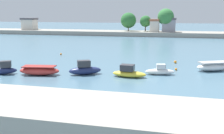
{
  "coord_description": "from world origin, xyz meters",
  "views": [
    {
      "loc": [
        18.42,
        -20.83,
        7.76
      ],
      "look_at": [
        10.62,
        12.18,
        0.79
      ],
      "focal_mm": 41.93,
      "sensor_mm": 36.0,
      "label": 1
    }
  ],
  "objects_px": {
    "moored_boat_1": "(3,69)",
    "moored_boat_2": "(39,71)",
    "moored_boat_6": "(214,66)",
    "mooring_buoy_4": "(176,69)",
    "moored_boat_4": "(129,72)",
    "mooring_buoy_3": "(61,54)",
    "moored_boat_3": "(85,69)",
    "mooring_buoy_2": "(111,94)",
    "mooring_buoy_0": "(175,62)",
    "moored_boat_5": "(160,71)"
  },
  "relations": [
    {
      "from": "moored_boat_3",
      "to": "mooring_buoy_0",
      "type": "distance_m",
      "value": 15.65
    },
    {
      "from": "moored_boat_6",
      "to": "mooring_buoy_2",
      "type": "height_order",
      "value": "moored_boat_6"
    },
    {
      "from": "moored_boat_2",
      "to": "moored_boat_3",
      "type": "height_order",
      "value": "moored_boat_3"
    },
    {
      "from": "moored_boat_6",
      "to": "moored_boat_1",
      "type": "bearing_deg",
      "value": 171.9
    },
    {
      "from": "moored_boat_2",
      "to": "moored_boat_6",
      "type": "distance_m",
      "value": 23.49
    },
    {
      "from": "moored_boat_1",
      "to": "mooring_buoy_0",
      "type": "bearing_deg",
      "value": 2.96
    },
    {
      "from": "moored_boat_3",
      "to": "mooring_buoy_0",
      "type": "xyz_separation_m",
      "value": [
        11.41,
        10.7,
        -0.46
      ]
    },
    {
      "from": "moored_boat_1",
      "to": "moored_boat_5",
      "type": "xyz_separation_m",
      "value": [
        19.85,
        4.49,
        -0.17
      ]
    },
    {
      "from": "moored_boat_4",
      "to": "mooring_buoy_0",
      "type": "bearing_deg",
      "value": 65.99
    },
    {
      "from": "mooring_buoy_0",
      "to": "mooring_buoy_3",
      "type": "distance_m",
      "value": 21.52
    },
    {
      "from": "moored_boat_1",
      "to": "moored_boat_2",
      "type": "distance_m",
      "value": 4.82
    },
    {
      "from": "moored_boat_6",
      "to": "mooring_buoy_2",
      "type": "xyz_separation_m",
      "value": [
        -11.17,
        -14.14,
        -0.41
      ]
    },
    {
      "from": "moored_boat_6",
      "to": "mooring_buoy_3",
      "type": "height_order",
      "value": "moored_boat_6"
    },
    {
      "from": "moored_boat_1",
      "to": "mooring_buoy_4",
      "type": "relative_size",
      "value": 11.38
    },
    {
      "from": "moored_boat_3",
      "to": "moored_boat_4",
      "type": "bearing_deg",
      "value": -28.05
    },
    {
      "from": "mooring_buoy_2",
      "to": "mooring_buoy_4",
      "type": "relative_size",
      "value": 1.14
    },
    {
      "from": "moored_boat_1",
      "to": "mooring_buoy_0",
      "type": "relative_size",
      "value": 8.54
    },
    {
      "from": "moored_boat_4",
      "to": "moored_boat_6",
      "type": "relative_size",
      "value": 0.81
    },
    {
      "from": "mooring_buoy_4",
      "to": "moored_boat_1",
      "type": "bearing_deg",
      "value": -160.85
    },
    {
      "from": "mooring_buoy_0",
      "to": "mooring_buoy_2",
      "type": "bearing_deg",
      "value": -108.03
    },
    {
      "from": "moored_boat_4",
      "to": "moored_boat_5",
      "type": "relative_size",
      "value": 1.1
    },
    {
      "from": "moored_boat_4",
      "to": "mooring_buoy_2",
      "type": "bearing_deg",
      "value": -88.97
    },
    {
      "from": "moored_boat_2",
      "to": "moored_boat_3",
      "type": "xyz_separation_m",
      "value": [
        5.64,
        1.54,
        0.11
      ]
    },
    {
      "from": "moored_boat_2",
      "to": "moored_boat_5",
      "type": "relative_size",
      "value": 1.37
    },
    {
      "from": "mooring_buoy_0",
      "to": "moored_boat_3",
      "type": "bearing_deg",
      "value": -136.85
    },
    {
      "from": "moored_boat_4",
      "to": "mooring_buoy_3",
      "type": "bearing_deg",
      "value": 141.15
    },
    {
      "from": "moored_boat_1",
      "to": "moored_boat_2",
      "type": "xyz_separation_m",
      "value": [
        4.75,
        0.8,
        -0.07
      ]
    },
    {
      "from": "moored_boat_5",
      "to": "mooring_buoy_3",
      "type": "xyz_separation_m",
      "value": [
        -19.26,
        12.2,
        -0.29
      ]
    },
    {
      "from": "moored_boat_1",
      "to": "moored_boat_3",
      "type": "height_order",
      "value": "moored_boat_3"
    },
    {
      "from": "moored_boat_3",
      "to": "mooring_buoy_4",
      "type": "height_order",
      "value": "moored_boat_3"
    },
    {
      "from": "moored_boat_1",
      "to": "mooring_buoy_3",
      "type": "relative_size",
      "value": 10.59
    },
    {
      "from": "moored_boat_6",
      "to": "mooring_buoy_4",
      "type": "height_order",
      "value": "moored_boat_6"
    },
    {
      "from": "moored_boat_1",
      "to": "moored_boat_6",
      "type": "distance_m",
      "value": 28.25
    },
    {
      "from": "mooring_buoy_4",
      "to": "mooring_buoy_2",
      "type": "bearing_deg",
      "value": -115.03
    },
    {
      "from": "moored_boat_2",
      "to": "moored_boat_3",
      "type": "bearing_deg",
      "value": 6.65
    },
    {
      "from": "moored_boat_3",
      "to": "mooring_buoy_2",
      "type": "distance_m",
      "value": 9.56
    },
    {
      "from": "moored_boat_6",
      "to": "mooring_buoy_4",
      "type": "relative_size",
      "value": 16.41
    },
    {
      "from": "moored_boat_2",
      "to": "moored_boat_4",
      "type": "distance_m",
      "value": 11.49
    },
    {
      "from": "moored_boat_5",
      "to": "moored_boat_6",
      "type": "height_order",
      "value": "moored_boat_5"
    },
    {
      "from": "moored_boat_4",
      "to": "mooring_buoy_0",
      "type": "relative_size",
      "value": 9.95
    },
    {
      "from": "moored_boat_4",
      "to": "mooring_buoy_2",
      "type": "distance_m",
      "value": 7.91
    },
    {
      "from": "moored_boat_4",
      "to": "mooring_buoy_2",
      "type": "height_order",
      "value": "moored_boat_4"
    },
    {
      "from": "moored_boat_3",
      "to": "mooring_buoy_2",
      "type": "relative_size",
      "value": 11.75
    },
    {
      "from": "moored_boat_2",
      "to": "moored_boat_6",
      "type": "bearing_deg",
      "value": 10.73
    },
    {
      "from": "moored_boat_6",
      "to": "moored_boat_4",
      "type": "bearing_deg",
      "value": -175.68
    },
    {
      "from": "moored_boat_3",
      "to": "mooring_buoy_3",
      "type": "distance_m",
      "value": 17.39
    },
    {
      "from": "moored_boat_3",
      "to": "moored_boat_4",
      "type": "xyz_separation_m",
      "value": [
        5.75,
        -0.01,
        -0.12
      ]
    },
    {
      "from": "mooring_buoy_3",
      "to": "mooring_buoy_4",
      "type": "relative_size",
      "value": 1.08
    },
    {
      "from": "moored_boat_4",
      "to": "mooring_buoy_2",
      "type": "xyz_separation_m",
      "value": [
        -0.39,
        -7.89,
        -0.38
      ]
    },
    {
      "from": "moored_boat_6",
      "to": "mooring_buoy_0",
      "type": "relative_size",
      "value": 12.31
    }
  ]
}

